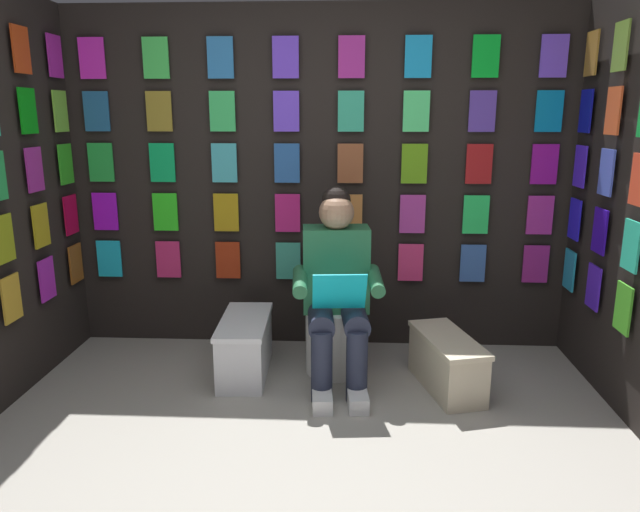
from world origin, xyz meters
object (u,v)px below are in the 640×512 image
Objects in this scene: toilet at (335,318)px; comic_longbox_near at (245,346)px; comic_longbox_far at (447,362)px; person_reading at (337,288)px.

comic_longbox_near is at bearing 10.07° from toilet.
toilet is at bearing -38.26° from comic_longbox_far.
comic_longbox_far is (-0.66, 0.07, -0.44)m from person_reading.
person_reading reaches higher than toilet.
comic_longbox_near is at bearing -21.46° from comic_longbox_far.
person_reading is at bearing 89.36° from toilet.
person_reading is 1.74× the size of comic_longbox_far.
toilet reaches higher than comic_longbox_far.
comic_longbox_far is (-0.68, 0.29, -0.16)m from toilet.
person_reading is 1.74× the size of comic_longbox_near.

